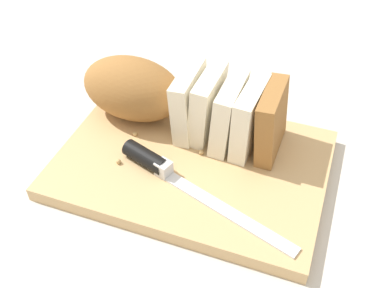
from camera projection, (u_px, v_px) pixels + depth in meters
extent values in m
plane|color=beige|center=(192.00, 169.00, 0.70)|extent=(3.00, 3.00, 0.00)
cube|color=tan|center=(192.00, 164.00, 0.69)|extent=(0.39, 0.27, 0.02)
ellipsoid|color=#996633|center=(133.00, 89.00, 0.73)|extent=(0.17, 0.10, 0.10)
cube|color=#F2E8CC|center=(189.00, 102.00, 0.70)|extent=(0.03, 0.10, 0.10)
cube|color=#F2E8CC|center=(210.00, 105.00, 0.70)|extent=(0.03, 0.10, 0.10)
cube|color=#F2E8CC|center=(229.00, 113.00, 0.68)|extent=(0.03, 0.10, 0.10)
cube|color=#F2E8CC|center=(249.00, 118.00, 0.67)|extent=(0.03, 0.10, 0.10)
cube|color=#996633|center=(272.00, 121.00, 0.67)|extent=(0.04, 0.10, 0.10)
cube|color=silver|center=(225.00, 210.00, 0.61)|extent=(0.21, 0.09, 0.00)
cylinder|color=black|center=(145.00, 157.00, 0.67)|extent=(0.07, 0.05, 0.02)
cube|color=silver|center=(164.00, 169.00, 0.65)|extent=(0.03, 0.03, 0.02)
sphere|color=tan|center=(188.00, 126.00, 0.73)|extent=(0.01, 0.01, 0.01)
sphere|color=tan|center=(135.00, 134.00, 0.72)|extent=(0.01, 0.01, 0.01)
sphere|color=tan|center=(201.00, 152.00, 0.69)|extent=(0.01, 0.01, 0.01)
sphere|color=tan|center=(119.00, 162.00, 0.67)|extent=(0.01, 0.01, 0.01)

